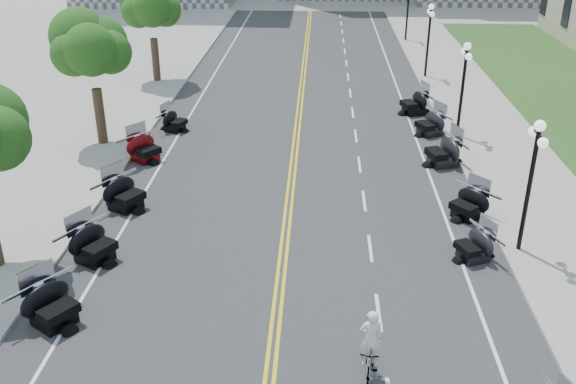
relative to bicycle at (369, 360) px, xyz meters
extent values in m
plane|color=gray|center=(-2.70, 2.90, -0.52)|extent=(160.00, 160.00, 0.00)
cube|color=#333335|center=(-2.70, 12.90, -0.51)|extent=(16.00, 90.00, 0.01)
cube|color=yellow|center=(-2.82, 12.90, -0.50)|extent=(0.12, 90.00, 0.00)
cube|color=yellow|center=(-2.58, 12.90, -0.50)|extent=(0.12, 90.00, 0.00)
cube|color=white|center=(3.70, 12.90, -0.50)|extent=(0.12, 90.00, 0.00)
cube|color=white|center=(-9.10, 12.90, -0.50)|extent=(0.12, 90.00, 0.00)
cube|color=white|center=(0.50, 2.90, -0.50)|extent=(0.12, 2.00, 0.00)
cube|color=white|center=(0.50, 6.90, -0.50)|extent=(0.12, 2.00, 0.00)
cube|color=white|center=(0.50, 10.90, -0.50)|extent=(0.12, 2.00, 0.00)
cube|color=white|center=(0.50, 14.90, -0.50)|extent=(0.12, 2.00, 0.00)
cube|color=white|center=(0.50, 18.90, -0.50)|extent=(0.12, 2.00, 0.00)
cube|color=white|center=(0.50, 22.90, -0.50)|extent=(0.12, 2.00, 0.00)
cube|color=white|center=(0.50, 26.90, -0.50)|extent=(0.12, 2.00, 0.00)
cube|color=white|center=(0.50, 30.90, -0.50)|extent=(0.12, 2.00, 0.00)
cube|color=white|center=(0.50, 34.90, -0.50)|extent=(0.12, 2.00, 0.00)
cube|color=white|center=(0.50, 38.90, -0.50)|extent=(0.12, 2.00, 0.00)
cube|color=white|center=(0.50, 42.90, -0.50)|extent=(0.12, 2.00, 0.00)
cube|color=white|center=(0.50, 46.90, -0.50)|extent=(0.12, 2.00, 0.00)
cube|color=white|center=(0.50, 50.90, -0.50)|extent=(0.12, 2.00, 0.00)
cube|color=white|center=(0.50, 54.90, -0.50)|extent=(0.12, 2.00, 0.00)
cube|color=#9E9991|center=(7.80, 12.90, -0.44)|extent=(5.00, 90.00, 0.15)
cube|color=#9E9991|center=(-13.20, 12.90, -0.44)|extent=(5.00, 90.00, 0.15)
imported|color=#A51414|center=(0.00, 0.00, 0.00)|extent=(0.71, 1.77, 1.03)
imported|color=white|center=(0.00, 0.00, 1.41)|extent=(0.65, 0.43, 1.78)
camera|label=1|loc=(-1.52, -13.84, 11.56)|focal=40.00mm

